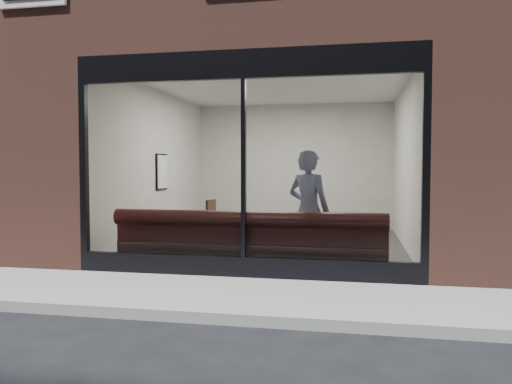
% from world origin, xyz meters
% --- Properties ---
extents(ground, '(120.00, 120.00, 0.00)m').
position_xyz_m(ground, '(0.00, 0.00, 0.00)').
color(ground, black).
rests_on(ground, ground).
extents(sidewalk_near, '(40.00, 2.00, 0.01)m').
position_xyz_m(sidewalk_near, '(0.00, 1.00, 0.01)').
color(sidewalk_near, gray).
rests_on(sidewalk_near, ground).
extents(kerb_near, '(40.00, 0.10, 0.12)m').
position_xyz_m(kerb_near, '(0.00, -0.05, 0.06)').
color(kerb_near, gray).
rests_on(kerb_near, ground).
extents(host_building_pier_left, '(2.50, 12.00, 3.20)m').
position_xyz_m(host_building_pier_left, '(-3.75, 8.00, 1.60)').
color(host_building_pier_left, brown).
rests_on(host_building_pier_left, ground).
extents(host_building_pier_right, '(2.50, 12.00, 3.20)m').
position_xyz_m(host_building_pier_right, '(3.75, 8.00, 1.60)').
color(host_building_pier_right, brown).
rests_on(host_building_pier_right, ground).
extents(host_building_backfill, '(5.00, 6.00, 3.20)m').
position_xyz_m(host_building_backfill, '(0.00, 11.00, 1.60)').
color(host_building_backfill, brown).
rests_on(host_building_backfill, ground).
extents(cafe_floor, '(6.00, 6.00, 0.00)m').
position_xyz_m(cafe_floor, '(0.00, 5.00, 0.02)').
color(cafe_floor, '#2D2D30').
rests_on(cafe_floor, ground).
extents(cafe_ceiling, '(6.00, 6.00, 0.00)m').
position_xyz_m(cafe_ceiling, '(0.00, 5.00, 3.19)').
color(cafe_ceiling, white).
rests_on(cafe_ceiling, host_building_upper).
extents(cafe_wall_back, '(5.00, 0.00, 5.00)m').
position_xyz_m(cafe_wall_back, '(0.00, 7.99, 1.60)').
color(cafe_wall_back, beige).
rests_on(cafe_wall_back, ground).
extents(cafe_wall_left, '(0.00, 6.00, 6.00)m').
position_xyz_m(cafe_wall_left, '(-2.49, 5.00, 1.60)').
color(cafe_wall_left, beige).
rests_on(cafe_wall_left, ground).
extents(cafe_wall_right, '(0.00, 6.00, 6.00)m').
position_xyz_m(cafe_wall_right, '(2.49, 5.00, 1.60)').
color(cafe_wall_right, beige).
rests_on(cafe_wall_right, ground).
extents(storefront_kick, '(5.00, 0.10, 0.30)m').
position_xyz_m(storefront_kick, '(0.00, 2.05, 0.15)').
color(storefront_kick, black).
rests_on(storefront_kick, ground).
extents(storefront_header, '(5.00, 0.10, 0.40)m').
position_xyz_m(storefront_header, '(0.00, 2.05, 3.00)').
color(storefront_header, black).
rests_on(storefront_header, host_building_upper).
extents(storefront_mullion, '(0.06, 0.10, 2.50)m').
position_xyz_m(storefront_mullion, '(0.00, 2.05, 1.55)').
color(storefront_mullion, black).
rests_on(storefront_mullion, storefront_kick).
extents(storefront_glass, '(4.80, 0.00, 4.80)m').
position_xyz_m(storefront_glass, '(0.00, 2.02, 1.55)').
color(storefront_glass, white).
rests_on(storefront_glass, storefront_kick).
extents(banquette, '(4.00, 0.55, 0.45)m').
position_xyz_m(banquette, '(0.00, 2.45, 0.23)').
color(banquette, '#361813').
rests_on(banquette, cafe_floor).
extents(person, '(0.79, 0.67, 1.83)m').
position_xyz_m(person, '(0.85, 2.73, 0.92)').
color(person, '#97A6D0').
rests_on(person, cafe_floor).
extents(cafe_table_left, '(0.86, 0.86, 0.04)m').
position_xyz_m(cafe_table_left, '(-1.42, 3.03, 0.74)').
color(cafe_table_left, black).
rests_on(cafe_table_left, cafe_floor).
extents(cafe_table_right, '(0.79, 0.79, 0.04)m').
position_xyz_m(cafe_table_right, '(1.43, 3.00, 0.74)').
color(cafe_table_right, black).
rests_on(cafe_table_right, cafe_floor).
extents(cafe_chair_left, '(0.43, 0.43, 0.04)m').
position_xyz_m(cafe_chair_left, '(-1.36, 4.46, 0.24)').
color(cafe_chair_left, black).
rests_on(cafe_chair_left, cafe_floor).
extents(wall_poster, '(0.02, 0.52, 0.70)m').
position_xyz_m(wall_poster, '(-2.45, 5.17, 1.48)').
color(wall_poster, white).
rests_on(wall_poster, cafe_wall_left).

